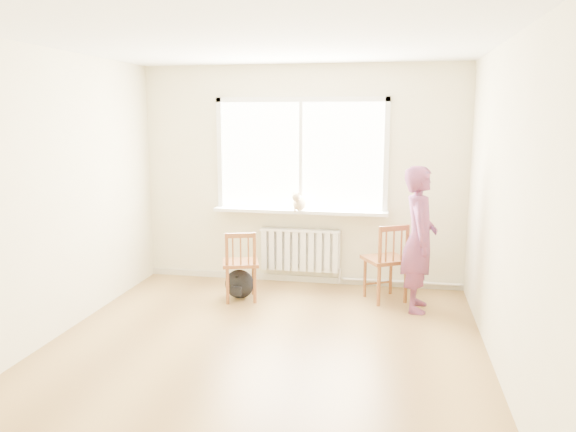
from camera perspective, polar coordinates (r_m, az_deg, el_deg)
The scene contains 13 objects.
floor at distance 5.15m, azimuth -2.87°, elevation -13.77°, with size 4.50×4.50×0.00m, color #A07941.
ceiling at distance 4.75m, azimuth -3.18°, elevation 17.55°, with size 4.50×4.50×0.00m, color white.
back_wall at distance 6.95m, azimuth 1.37°, elevation 4.06°, with size 4.00×0.01×2.70m, color beige.
window at distance 6.90m, azimuth 1.34°, elevation 6.62°, with size 2.12×0.05×1.42m.
windowsill at distance 6.90m, azimuth 1.20°, elevation 0.50°, with size 2.15×0.22×0.04m, color white.
radiator at distance 7.02m, azimuth 1.21°, elevation -3.42°, with size 1.00×0.12×0.55m.
heating_pipe at distance 7.06m, azimuth 11.37°, elevation -6.58°, with size 0.04×0.04×1.40m, color silver.
baseboard at distance 7.20m, azimuth 1.30°, elevation -6.37°, with size 4.00×0.03×0.08m, color beige.
chair_left at distance 6.41m, azimuth -4.84°, elevation -5.05°, with size 0.50×0.49×0.81m.
chair_right at distance 6.46m, azimuth 10.10°, elevation -4.65°, with size 0.60×0.59×0.90m.
person at distance 6.17m, azimuth 13.19°, elevation -2.30°, with size 0.57×0.38×1.57m, color #CC4463.
cat at distance 6.80m, azimuth 1.15°, elevation 1.39°, with size 0.21×0.37×0.25m.
backpack at distance 6.56m, azimuth -4.96°, elevation -6.89°, with size 0.34×0.25×0.34m, color black.
Camera 1 is at (1.12, -4.57, 2.09)m, focal length 35.00 mm.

